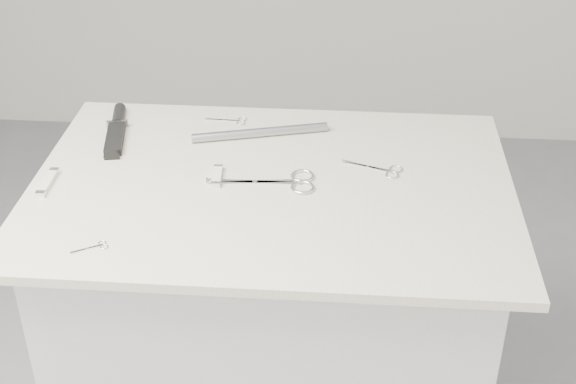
# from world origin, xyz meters

# --- Properties ---
(plinth) EXTENTS (0.90, 0.60, 0.90)m
(plinth) POSITION_xyz_m (0.00, 0.00, 0.45)
(plinth) COLOR beige
(plinth) RESTS_ON ground
(display_board) EXTENTS (1.00, 0.70, 0.02)m
(display_board) POSITION_xyz_m (0.00, 0.00, 0.91)
(display_board) COLOR beige
(display_board) RESTS_ON plinth
(large_shears) EXTENTS (0.22, 0.10, 0.01)m
(large_shears) POSITION_xyz_m (0.03, 0.00, 0.92)
(large_shears) COLOR silver
(large_shears) RESTS_ON display_board
(embroidery_scissors_a) EXTENTS (0.13, 0.07, 0.00)m
(embroidery_scissors_a) POSITION_xyz_m (0.23, 0.07, 0.92)
(embroidery_scissors_a) COLOR silver
(embroidery_scissors_a) RESTS_ON display_board
(embroidery_scissors_b) EXTENTS (0.10, 0.04, 0.00)m
(embroidery_scissors_b) POSITION_xyz_m (-0.12, 0.27, 0.92)
(embroidery_scissors_b) COLOR silver
(embroidery_scissors_b) RESTS_ON display_board
(tiny_scissors) EXTENTS (0.07, 0.05, 0.00)m
(tiny_scissors) POSITION_xyz_m (-0.30, -0.25, 0.92)
(tiny_scissors) COLOR silver
(tiny_scissors) RESTS_ON display_board
(sheathed_knife) EXTENTS (0.07, 0.23, 0.03)m
(sheathed_knife) POSITION_xyz_m (-0.38, 0.20, 0.93)
(sheathed_knife) COLOR black
(sheathed_knife) RESTS_ON display_board
(pocket_knife_a) EXTENTS (0.02, 0.11, 0.01)m
(pocket_knife_a) POSITION_xyz_m (-0.46, -0.04, 0.93)
(pocket_knife_a) COLOR silver
(pocket_knife_a) RESTS_ON display_board
(pocket_knife_b) EXTENTS (0.02, 0.08, 0.01)m
(pocket_knife_b) POSITION_xyz_m (-0.12, 0.01, 0.93)
(pocket_knife_b) COLOR silver
(pocket_knife_b) RESTS_ON display_board
(metal_rail) EXTENTS (0.31, 0.10, 0.02)m
(metal_rail) POSITION_xyz_m (-0.05, 0.20, 0.93)
(metal_rail) COLOR gray
(metal_rail) RESTS_ON display_board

